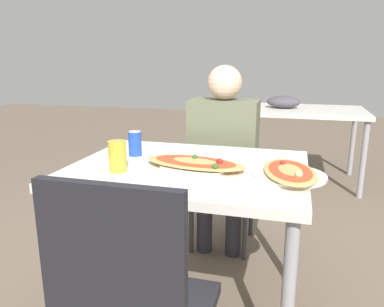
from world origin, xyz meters
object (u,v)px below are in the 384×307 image
Objects in this scene: chair_far_seated at (226,165)px; pizza_second at (290,173)px; dining_table at (189,182)px; person_seated at (223,144)px; soda_can at (135,143)px; pizza_main at (195,164)px; drink_glass at (117,156)px.

chair_far_seated is 0.94m from pizza_second.
pizza_second is (0.45, -0.06, 0.10)m from dining_table.
chair_far_seated is at bearing 87.03° from dining_table.
soda_can is (-0.35, -0.54, 0.10)m from person_seated.
pizza_second is (0.42, -0.03, -0.00)m from pizza_main.
pizza_main is at bearing 176.23° from pizza_second.
person_seated is 2.35× the size of pizza_main.
person_seated reaches higher than pizza_second.
chair_far_seated is 6.96× the size of drink_glass.
person_seated is 9.42× the size of soda_can.
person_seated is at bearing 68.89° from drink_glass.
chair_far_seated is (0.04, 0.76, -0.13)m from dining_table.
chair_far_seated is at bearing 71.37° from drink_glass.
pizza_second is at bearing 120.80° from person_seated.
soda_can reaches higher than dining_table.
pizza_main is at bearing 89.91° from person_seated.
drink_glass is (-0.31, -0.93, 0.28)m from chair_far_seated.
person_seated is (-0.00, -0.12, 0.17)m from chair_far_seated.
person_seated is 0.65m from soda_can.
chair_far_seated reaches higher than pizza_second.
chair_far_seated is 1.88× the size of pizza_main.
person_seated reaches higher than chair_far_seated.
drink_glass is 0.74m from pizza_second.
chair_far_seated is 0.21m from person_seated.
person_seated is 0.67m from pizza_main.
person_seated is at bearing 89.91° from pizza_main.
soda_can is 0.28m from drink_glass.
pizza_main is at bearing -20.73° from soda_can.
person_seated reaches higher than dining_table.
soda_can is 0.92× the size of drink_glass.
dining_table is 0.90× the size of person_seated.
chair_far_seated reaches higher than dining_table.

